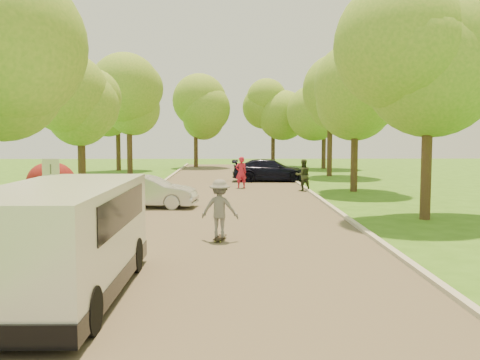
{
  "coord_description": "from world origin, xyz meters",
  "views": [
    {
      "loc": [
        -0.02,
        -13.33,
        2.99
      ],
      "look_at": [
        0.36,
        6.01,
        1.3
      ],
      "focal_mm": 40.0,
      "sensor_mm": 36.0,
      "label": 1
    }
  ],
  "objects": [
    {
      "name": "tree_r_mida",
      "position": [
        7.02,
        5.0,
        5.54
      ],
      "size": [
        5.13,
        5.0,
        7.95
      ],
      "color": "#382619",
      "rests_on": "ground"
    },
    {
      "name": "tree_l_midb",
      "position": [
        -6.81,
        12.0,
        4.59
      ],
      "size": [
        4.3,
        4.2,
        6.62
      ],
      "color": "#382619",
      "rests_on": "ground"
    },
    {
      "name": "tree_bg_d",
      "position": [
        4.22,
        36.0,
        5.31
      ],
      "size": [
        5.12,
        5.0,
        7.72
      ],
      "color": "#382619",
      "rests_on": "ground"
    },
    {
      "name": "person_striped",
      "position": [
        0.6,
        15.67,
        0.87
      ],
      "size": [
        0.72,
        0.57,
        1.73
      ],
      "primitive_type": "imported",
      "rotation": [
        0.0,
        0.0,
        3.41
      ],
      "color": "#B91B35",
      "rests_on": "ground"
    },
    {
      "name": "longboard",
      "position": [
        -0.29,
        1.38,
        0.09
      ],
      "size": [
        0.38,
        0.86,
        0.1
      ],
      "rotation": [
        0.0,
        0.0,
        2.95
      ],
      "color": "black",
      "rests_on": "ground"
    },
    {
      "name": "curb_left",
      "position": [
        -4.05,
        8.0,
        0.06
      ],
      "size": [
        0.18,
        60.0,
        0.12
      ],
      "primitive_type": "cube",
      "color": "#B2AD9E",
      "rests_on": "ground"
    },
    {
      "name": "tree_bg_c",
      "position": [
        -2.79,
        34.0,
        5.02
      ],
      "size": [
        4.92,
        4.8,
        7.33
      ],
      "color": "#382619",
      "rests_on": "ground"
    },
    {
      "name": "tree_r_midb",
      "position": [
        6.6,
        14.0,
        4.88
      ],
      "size": [
        4.51,
        4.4,
        7.01
      ],
      "color": "#382619",
      "rests_on": "ground"
    },
    {
      "name": "street_sign",
      "position": [
        -5.8,
        4.0,
        1.56
      ],
      "size": [
        0.55,
        0.06,
        2.17
      ],
      "color": "#59595E",
      "rests_on": "ground"
    },
    {
      "name": "skateboarder",
      "position": [
        -0.29,
        1.38,
        0.91
      ],
      "size": [
        1.14,
        0.79,
        1.61
      ],
      "primitive_type": "imported",
      "rotation": [
        0.0,
        0.0,
        2.95
      ],
      "color": "slate",
      "rests_on": "longboard"
    },
    {
      "name": "tree_l_far",
      "position": [
        -6.39,
        22.0,
        5.47
      ],
      "size": [
        4.92,
        4.8,
        7.79
      ],
      "color": "#382619",
      "rests_on": "ground"
    },
    {
      "name": "silver_sedan",
      "position": [
        -3.3,
        8.16,
        0.64
      ],
      "size": [
        4.05,
        1.86,
        1.29
      ],
      "primitive_type": "imported",
      "rotation": [
        0.0,
        0.0,
        1.44
      ],
      "color": "silver",
      "rests_on": "ground"
    },
    {
      "name": "tree_r_far",
      "position": [
        7.23,
        24.0,
        5.83
      ],
      "size": [
        5.33,
        5.2,
        8.34
      ],
      "color": "#382619",
      "rests_on": "ground"
    },
    {
      "name": "road",
      "position": [
        0.0,
        8.0,
        0.01
      ],
      "size": [
        8.0,
        60.0,
        0.01
      ],
      "primitive_type": "cube",
      "color": "#4C4438",
      "rests_on": "ground"
    },
    {
      "name": "tree_bg_b",
      "position": [
        8.22,
        32.0,
        5.54
      ],
      "size": [
        5.12,
        5.0,
        7.95
      ],
      "color": "#382619",
      "rests_on": "ground"
    },
    {
      "name": "curb_right",
      "position": [
        4.05,
        8.0,
        0.06
      ],
      "size": [
        0.18,
        60.0,
        0.12
      ],
      "primitive_type": "cube",
      "color": "#B2AD9E",
      "rests_on": "ground"
    },
    {
      "name": "tree_bg_a",
      "position": [
        -8.78,
        30.0,
        5.31
      ],
      "size": [
        5.12,
        5.0,
        7.72
      ],
      "color": "#382619",
      "rests_on": "ground"
    },
    {
      "name": "red_shrub",
      "position": [
        -6.3,
        5.5,
        1.1
      ],
      "size": [
        1.7,
        1.7,
        1.95
      ],
      "color": "#382619",
      "rests_on": "ground"
    },
    {
      "name": "ground",
      "position": [
        0.0,
        0.0,
        0.0
      ],
      "size": [
        100.0,
        100.0,
        0.0
      ],
      "primitive_type": "plane",
      "color": "#356919",
      "rests_on": "ground"
    },
    {
      "name": "person_olive",
      "position": [
        3.8,
        14.25,
        0.82
      ],
      "size": [
        0.9,
        0.76,
        1.65
      ],
      "primitive_type": "imported",
      "rotation": [
        0.0,
        0.0,
        3.32
      ],
      "color": "#2E3520",
      "rests_on": "ground"
    },
    {
      "name": "dark_sedan",
      "position": [
        2.54,
        19.81,
        0.69
      ],
      "size": [
        4.87,
        2.18,
        1.39
      ],
      "primitive_type": "imported",
      "rotation": [
        0.0,
        0.0,
        1.52
      ],
      "color": "black",
      "rests_on": "ground"
    },
    {
      "name": "minivan",
      "position": [
        -3.06,
        -3.74,
        1.09
      ],
      "size": [
        2.23,
        5.56,
        2.06
      ],
      "rotation": [
        0.0,
        0.0,
        -0.01
      ],
      "color": "silver",
      "rests_on": "ground"
    }
  ]
}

